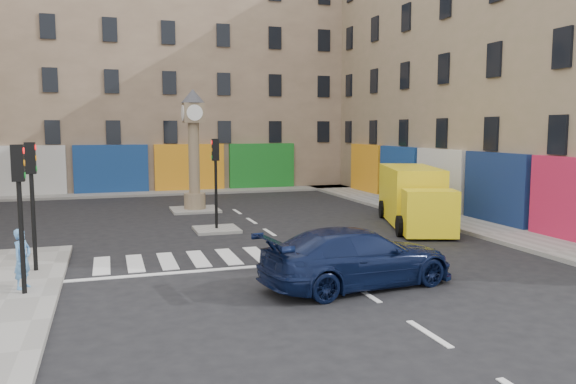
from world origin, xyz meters
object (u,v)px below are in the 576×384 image
navy_sedan (358,257)px  yellow_van (414,197)px  traffic_light_left_far (32,185)px  pedestrian_blue (22,259)px  traffic_light_left_near (19,195)px  traffic_light_island (216,169)px  clock_pillar (194,142)px

navy_sedan → yellow_van: (6.40, 8.02, 0.46)m
traffic_light_left_far → pedestrian_blue: bearing=-92.4°
traffic_light_left_far → navy_sedan: traffic_light_left_far is taller
traffic_light_left_far → pedestrian_blue: (-0.08, -1.91, -1.70)m
traffic_light_left_near → traffic_light_island: (6.30, 7.80, -0.03)m
yellow_van → pedestrian_blue: size_ratio=4.67×
navy_sedan → pedestrian_blue: size_ratio=3.53×
traffic_light_island → traffic_light_left_far: bearing=-139.4°
clock_pillar → traffic_light_left_near: bearing=-114.5°
clock_pillar → traffic_light_left_far: bearing=-118.9°
traffic_light_left_far → pedestrian_blue: size_ratio=2.39×
traffic_light_left_near → traffic_light_left_far: (0.00, 2.40, 0.00)m
clock_pillar → pedestrian_blue: bearing=-115.6°
traffic_light_island → yellow_van: (8.51, -1.24, -1.34)m
traffic_light_island → yellow_van: bearing=-8.3°
traffic_light_island → traffic_light_left_near: bearing=-128.9°
traffic_light_left_near → navy_sedan: size_ratio=0.68×
yellow_van → pedestrian_blue: (-14.89, -6.07, -0.33)m
navy_sedan → pedestrian_blue: pedestrian_blue is taller
clock_pillar → navy_sedan: (2.11, -15.25, -2.76)m
traffic_light_left_near → pedestrian_blue: (-0.08, 0.49, -1.70)m
traffic_light_left_near → pedestrian_blue: 1.77m
traffic_light_island → yellow_van: traffic_light_island is taller
pedestrian_blue → traffic_light_island: bearing=-11.1°
clock_pillar → navy_sedan: 15.64m
traffic_light_left_far → traffic_light_island: 8.30m
traffic_light_island → navy_sedan: size_ratio=0.68×
traffic_light_left_far → traffic_light_island: (6.30, 5.40, -0.03)m
traffic_light_island → clock_pillar: bearing=90.0°
traffic_light_left_far → yellow_van: 15.45m
traffic_light_left_far → pedestrian_blue: 2.56m
traffic_light_left_far → clock_pillar: (6.30, 11.40, 0.93)m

